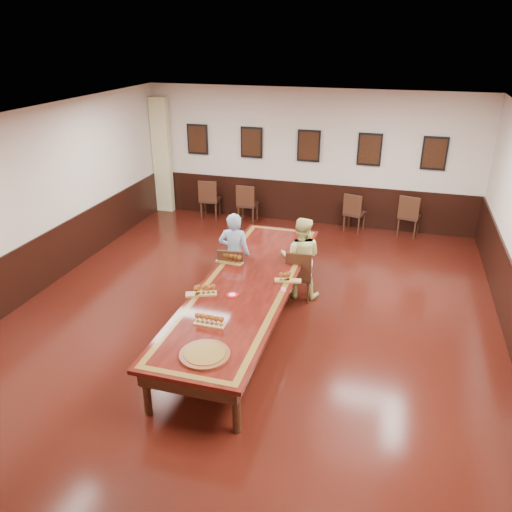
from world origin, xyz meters
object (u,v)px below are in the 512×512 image
(chair_man, at_px, (233,271))
(carved_platter, at_px, (205,355))
(spare_chair_c, at_px, (355,212))
(spare_chair_a, at_px, (210,198))
(spare_chair_d, at_px, (410,215))
(conference_table, at_px, (247,291))
(person_woman, at_px, (301,258))
(spare_chair_b, at_px, (248,203))
(person_man, at_px, (234,254))
(chair_woman, at_px, (299,274))

(chair_man, relative_size, carved_platter, 1.28)
(chair_man, distance_m, spare_chair_c, 4.21)
(spare_chair_a, relative_size, spare_chair_d, 1.01)
(conference_table, bearing_deg, person_woman, 63.06)
(chair_man, height_order, person_woman, person_woman)
(spare_chair_b, distance_m, conference_table, 4.79)
(spare_chair_d, bearing_deg, person_man, 63.99)
(conference_table, bearing_deg, spare_chair_b, 106.95)
(person_man, bearing_deg, spare_chair_a, -68.19)
(spare_chair_d, bearing_deg, spare_chair_b, 14.76)
(chair_woman, relative_size, carved_platter, 1.26)
(chair_man, relative_size, spare_chair_c, 1.03)
(spare_chair_b, bearing_deg, spare_chair_a, -3.87)
(spare_chair_c, bearing_deg, spare_chair_b, 16.84)
(spare_chair_c, bearing_deg, person_man, 79.38)
(spare_chair_a, distance_m, spare_chair_c, 3.62)
(chair_man, bearing_deg, spare_chair_a, -68.71)
(person_woman, bearing_deg, carved_platter, 76.12)
(person_man, bearing_deg, carved_platter, 96.34)
(spare_chair_a, height_order, person_woman, person_woman)
(spare_chair_d, bearing_deg, carved_platter, 82.69)
(chair_man, bearing_deg, spare_chair_d, -132.56)
(spare_chair_d, xyz_separation_m, person_woman, (-1.84, -3.56, 0.25))
(chair_woman, xyz_separation_m, spare_chair_d, (1.83, 3.66, 0.02))
(chair_woman, bearing_deg, spare_chair_d, -120.88)
(spare_chair_d, bearing_deg, spare_chair_a, 13.58)
(chair_woman, height_order, person_man, person_man)
(person_man, bearing_deg, chair_woman, -178.31)
(person_man, distance_m, carved_platter, 3.01)
(chair_man, relative_size, spare_chair_a, 0.96)
(chair_man, height_order, spare_chair_c, chair_man)
(spare_chair_c, distance_m, spare_chair_d, 1.25)
(spare_chair_d, distance_m, person_woman, 4.01)
(person_man, bearing_deg, spare_chair_c, -120.20)
(spare_chair_a, height_order, conference_table, spare_chair_a)
(chair_woman, relative_size, person_woman, 0.64)
(spare_chair_b, distance_m, spare_chair_d, 3.85)
(chair_man, height_order, spare_chair_b, spare_chair_b)
(chair_man, height_order, carved_platter, chair_man)
(spare_chair_b, bearing_deg, person_man, 102.62)
(spare_chair_c, xyz_separation_m, person_man, (-1.74, -3.74, 0.30))
(spare_chair_a, relative_size, spare_chair_b, 1.03)
(conference_table, bearing_deg, spare_chair_c, 75.59)
(chair_woman, distance_m, spare_chair_d, 4.09)
(spare_chair_d, height_order, carved_platter, spare_chair_d)
(chair_woman, relative_size, spare_chair_c, 1.01)
(person_woman, bearing_deg, spare_chair_b, -63.57)
(chair_man, bearing_deg, person_man, -90.00)
(spare_chair_d, xyz_separation_m, carved_platter, (-2.38, -6.75, 0.28))
(chair_man, relative_size, person_man, 0.63)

